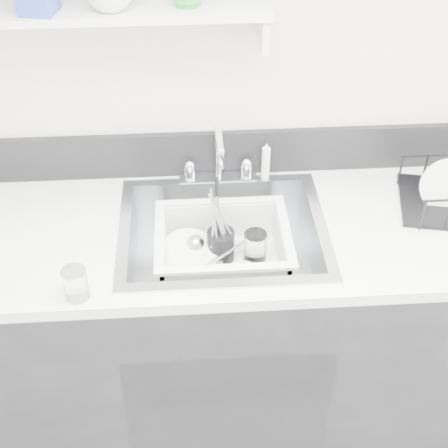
{
  "coord_description": "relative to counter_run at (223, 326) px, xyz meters",
  "views": [
    {
      "loc": [
        -0.09,
        -0.27,
        2.17
      ],
      "look_at": [
        0.0,
        1.14,
        0.98
      ],
      "focal_mm": 50.0,
      "sensor_mm": 36.0,
      "label": 1
    }
  ],
  "objects": [
    {
      "name": "sink",
      "position": [
        0.0,
        0.0,
        0.37
      ],
      "size": [
        0.64,
        0.52,
        0.2
      ],
      "primitive_type": null,
      "color": "silver",
      "rests_on": "counter_run"
    },
    {
      "name": "bowl_small",
      "position": [
        0.06,
        -0.07,
        0.32
      ],
      "size": [
        0.11,
        0.11,
        0.03
      ],
      "primitive_type": "imported",
      "rotation": [
        0.0,
        0.0,
        -0.05
      ],
      "color": "white",
      "rests_on": "wash_tub"
    },
    {
      "name": "faucet",
      "position": [
        0.0,
        0.25,
        0.52
      ],
      "size": [
        0.26,
        0.18,
        0.23
      ],
      "color": "silver",
      "rests_on": "counter_run"
    },
    {
      "name": "side_sprayer",
      "position": [
        0.16,
        0.25,
        0.53
      ],
      "size": [
        0.03,
        0.03,
        0.14
      ],
      "primitive_type": "cylinder",
      "color": "silver",
      "rests_on": "counter_run"
    },
    {
      "name": "counter_run",
      "position": [
        0.0,
        0.0,
        0.0
      ],
      "size": [
        3.2,
        0.62,
        0.92
      ],
      "color": "black",
      "rests_on": "ground"
    },
    {
      "name": "wall_shelf",
      "position": [
        -0.35,
        0.23,
        1.05
      ],
      "size": [
        1.0,
        0.16,
        0.12
      ],
      "color": "silver",
      "rests_on": "room_shell"
    },
    {
      "name": "backsplash",
      "position": [
        0.0,
        0.3,
        0.54
      ],
      "size": [
        3.2,
        0.02,
        0.16
      ],
      "primitive_type": "cube",
      "color": "black",
      "rests_on": "counter_run"
    },
    {
      "name": "wash_tub",
      "position": [
        -0.0,
        -0.01,
        0.37
      ],
      "size": [
        0.43,
        0.36,
        0.16
      ],
      "primitive_type": null,
      "rotation": [
        0.0,
        0.0,
        -0.04
      ],
      "color": "silver",
      "rests_on": "sink"
    },
    {
      "name": "ladle",
      "position": [
        -0.04,
        -0.0,
        0.34
      ],
      "size": [
        0.26,
        0.24,
        0.07
      ],
      "primitive_type": null,
      "rotation": [
        0.0,
        0.0,
        -0.7
      ],
      "color": "silver",
      "rests_on": "wash_tub"
    },
    {
      "name": "tumbler_in_tub",
      "position": [
        0.11,
        0.02,
        0.36
      ],
      "size": [
        0.08,
        0.08,
        0.11
      ],
      "primitive_type": "cylinder",
      "rotation": [
        0.0,
        0.0,
        0.01
      ],
      "color": "white",
      "rests_on": "wash_tub"
    },
    {
      "name": "tumbler_counter",
      "position": [
        -0.41,
        -0.26,
        0.51
      ],
      "size": [
        0.08,
        0.08,
        0.09
      ],
      "primitive_type": "cylinder",
      "rotation": [
        0.0,
        0.0,
        0.28
      ],
      "color": "white",
      "rests_on": "counter_run"
    },
    {
      "name": "room_shell",
      "position": [
        0.0,
        -0.8,
        1.22
      ],
      "size": [
        3.5,
        3.0,
        2.6
      ],
      "color": "silver",
      "rests_on": "ground"
    },
    {
      "name": "utensil_cup",
      "position": [
        -0.01,
        0.03,
        0.37
      ],
      "size": [
        0.09,
        0.09,
        0.3
      ],
      "rotation": [
        0.0,
        0.0,
        -0.3
      ],
      "color": "black",
      "rests_on": "wash_tub"
    },
    {
      "name": "plate_stack",
      "position": [
        -0.1,
        0.0,
        0.33
      ],
      "size": [
        0.23,
        0.22,
        0.09
      ],
      "rotation": [
        0.0,
        0.0,
        -0.18
      ],
      "color": "white",
      "rests_on": "wash_tub"
    }
  ]
}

